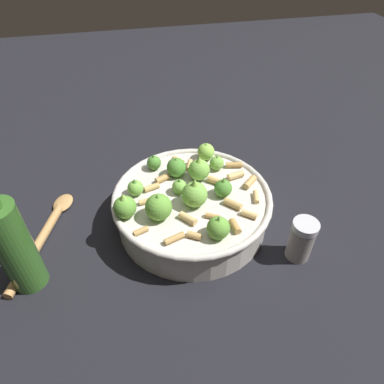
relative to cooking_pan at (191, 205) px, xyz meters
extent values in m
plane|color=black|center=(0.00, 0.00, -0.04)|extent=(2.40, 2.40, 0.00)
cylinder|color=beige|center=(0.00, 0.00, -0.01)|extent=(0.28, 0.28, 0.06)
torus|color=beige|center=(0.00, 0.00, 0.02)|extent=(0.29, 0.29, 0.01)
sphere|color=#75B247|center=(-0.03, -0.10, 0.04)|extent=(0.03, 0.03, 0.03)
cone|color=#4C8933|center=(-0.03, -0.10, 0.05)|extent=(0.01, 0.01, 0.01)
sphere|color=#609E38|center=(0.04, -0.06, 0.04)|extent=(0.05, 0.05, 0.05)
cone|color=#609E38|center=(0.04, -0.06, 0.07)|extent=(0.02, 0.02, 0.01)
sphere|color=#609E38|center=(0.02, -0.12, 0.04)|extent=(0.04, 0.04, 0.04)
cone|color=#8CC64C|center=(0.02, -0.12, 0.06)|extent=(0.02, 0.02, 0.02)
sphere|color=#75B247|center=(-0.07, 0.07, 0.04)|extent=(0.03, 0.03, 0.03)
cone|color=#4C8933|center=(-0.07, 0.07, 0.05)|extent=(0.01, 0.01, 0.01)
sphere|color=#4C8933|center=(-0.10, -0.05, 0.04)|extent=(0.03, 0.03, 0.03)
cone|color=#4C8933|center=(-0.10, -0.05, 0.05)|extent=(0.01, 0.01, 0.01)
sphere|color=#4C8933|center=(0.01, 0.06, 0.04)|extent=(0.03, 0.03, 0.03)
cone|color=#609E38|center=(0.01, 0.06, 0.06)|extent=(0.01, 0.01, 0.02)
sphere|color=#75B247|center=(-0.01, -0.02, 0.04)|extent=(0.03, 0.03, 0.03)
cone|color=#4C8933|center=(-0.01, -0.02, 0.05)|extent=(0.01, 0.01, 0.01)
sphere|color=#4C8933|center=(-0.07, -0.01, 0.04)|extent=(0.04, 0.04, 0.04)
cone|color=#4C8933|center=(-0.07, -0.01, 0.06)|extent=(0.02, 0.02, 0.01)
sphere|color=#8CC64C|center=(-0.10, 0.05, 0.04)|extent=(0.03, 0.03, 0.03)
cone|color=#75B247|center=(-0.10, 0.05, 0.05)|extent=(0.02, 0.02, 0.01)
sphere|color=#609E38|center=(0.10, 0.02, 0.04)|extent=(0.04, 0.04, 0.04)
cone|color=#75B247|center=(0.10, 0.02, 0.06)|extent=(0.01, 0.01, 0.02)
sphere|color=#75B247|center=(-0.05, 0.03, 0.04)|extent=(0.04, 0.04, 0.04)
cone|color=#8CC64C|center=(-0.05, 0.03, 0.06)|extent=(0.02, 0.02, 0.02)
sphere|color=#75B247|center=(0.02, 0.01, 0.04)|extent=(0.04, 0.04, 0.04)
cone|color=#8CC64C|center=(0.02, 0.01, 0.07)|extent=(0.02, 0.02, 0.02)
cylinder|color=tan|center=(0.10, -0.02, 0.03)|extent=(0.02, 0.03, 0.01)
cylinder|color=tan|center=(0.07, 0.08, 0.03)|extent=(0.03, 0.03, 0.01)
cylinder|color=tan|center=(-0.03, 0.09, 0.03)|extent=(0.02, 0.03, 0.01)
cylinder|color=tan|center=(0.10, -0.05, 0.03)|extent=(0.02, 0.04, 0.01)
cylinder|color=tan|center=(0.03, 0.11, 0.03)|extent=(0.03, 0.02, 0.01)
cylinder|color=tan|center=(-0.01, 0.11, 0.03)|extent=(0.03, 0.03, 0.01)
cylinder|color=tan|center=(0.06, 0.02, 0.03)|extent=(0.02, 0.03, 0.01)
cylinder|color=tan|center=(-0.05, -0.04, 0.03)|extent=(0.02, 0.03, 0.01)
cylinder|color=tan|center=(-0.10, 0.00, 0.03)|extent=(0.03, 0.02, 0.01)
cylinder|color=tan|center=(0.07, -0.10, 0.03)|extent=(0.02, 0.03, 0.01)
cylinder|color=tan|center=(0.09, 0.05, 0.03)|extent=(0.03, 0.01, 0.01)
cylinder|color=tan|center=(0.04, 0.06, 0.03)|extent=(0.03, 0.03, 0.01)
cylinder|color=tan|center=(-0.08, 0.01, 0.03)|extent=(0.03, 0.02, 0.01)
cylinder|color=tan|center=(-0.06, 0.10, 0.03)|extent=(0.02, 0.03, 0.01)
cylinder|color=tan|center=(-0.02, 0.05, 0.03)|extent=(0.03, 0.03, 0.01)
cylinder|color=tan|center=(0.00, -0.08, 0.03)|extent=(0.01, 0.03, 0.01)
cylinder|color=tan|center=(0.06, -0.02, 0.03)|extent=(0.03, 0.03, 0.01)
cylinder|color=tan|center=(-0.03, -0.07, 0.03)|extent=(0.02, 0.03, 0.01)
cylinder|color=gray|center=(0.12, 0.16, -0.01)|extent=(0.04, 0.04, 0.07)
cylinder|color=silver|center=(0.12, 0.16, 0.03)|extent=(0.04, 0.04, 0.01)
cylinder|color=#336023|center=(0.08, -0.28, 0.04)|extent=(0.05, 0.05, 0.17)
cylinder|color=#B2844C|center=(0.01, -0.28, -0.03)|extent=(0.19, 0.08, 0.02)
ellipsoid|color=#B2844C|center=(-0.10, -0.24, -0.04)|extent=(0.06, 0.05, 0.01)
camera|label=1|loc=(0.45, -0.10, 0.44)|focal=32.18mm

